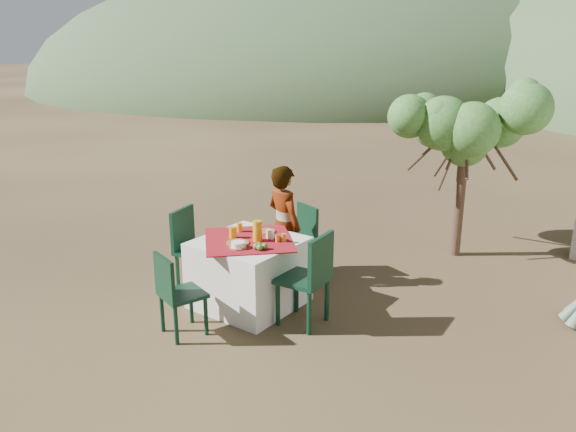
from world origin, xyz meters
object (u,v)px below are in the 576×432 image
Objects in this scene: chair_far at (300,237)px; chair_near at (176,291)px; table at (249,272)px; person at (284,226)px; chair_right at (310,275)px; chair_left at (192,245)px; juice_pitcher at (258,231)px; shrub_tree at (472,136)px.

chair_far is 1.02× the size of chair_near.
chair_near reaches higher than table.
table is at bearing 110.05° from person.
chair_right reaches higher than chair_far.
chair_far is at bearing -73.64° from person.
chair_left is at bearing -92.99° from chair_right.
chair_left is (-0.82, -0.05, 0.16)m from table.
chair_right is at bearing 156.75° from person.
chair_near is 1.34m from chair_right.
person is at bearing 102.64° from juice_pitcher.
table is at bearing -99.32° from chair_left.
chair_right is (0.86, -1.05, 0.06)m from chair_far.
chair_near is 0.41× the size of shrub_tree.
juice_pitcher reaches higher than table.
table is 0.90× the size of person.
person is (-0.00, -0.34, 0.24)m from chair_far.
person is (-0.86, 0.72, 0.18)m from chair_right.
person is (0.08, 1.67, 0.25)m from chair_near.
table is 1.35× the size of chair_left.
chair_far is 0.91× the size of chair_left.
person is 0.71m from juice_pitcher.
chair_left reaches higher than chair_far.
shrub_tree reaches higher than person.
chair_far is 1.10m from juice_pitcher.
shrub_tree is at bearing 165.11° from chair_right.
person is 2.78m from shrub_tree.
table is 1.52× the size of chair_near.
table is at bearing -115.01° from shrub_tree.
chair_right is (1.64, 0.04, 0.01)m from chair_left.
chair_right is at bearing -116.64° from chair_near.
chair_far is 1.35m from chair_left.
person reaches higher than chair_near.
table is 0.84m from chair_left.
chair_near is at bearing 103.96° from person.
juice_pitcher is (0.23, 1.00, 0.40)m from chair_near.
chair_near is 1.16m from chair_left.
chair_near is at bearing -48.70° from chair_right.
shrub_tree is (1.36, 2.92, 1.26)m from table.
table is 0.98m from chair_near.
juice_pitcher is at bearing -97.44° from chair_right.
table is at bearing -68.09° from chair_far.
table is at bearing -166.99° from juice_pitcher.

